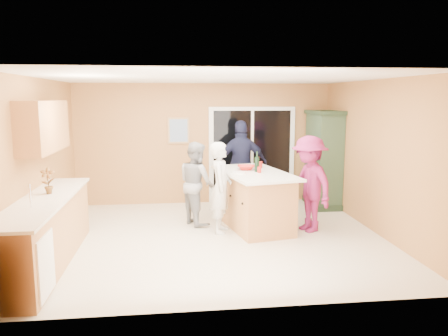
{
  "coord_description": "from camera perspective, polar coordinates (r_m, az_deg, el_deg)",
  "views": [
    {
      "loc": [
        -0.69,
        -6.93,
        2.29
      ],
      "look_at": [
        0.15,
        0.1,
        1.15
      ],
      "focal_mm": 35.0,
      "sensor_mm": 36.0,
      "label": 1
    }
  ],
  "objects": [
    {
      "name": "sliding_door",
      "position": [
        9.64,
        3.66,
        1.73
      ],
      "size": [
        1.9,
        0.07,
        2.1
      ],
      "color": "white",
      "rests_on": "floor"
    },
    {
      "name": "kitchen_island",
      "position": [
        7.82,
        3.94,
        -4.34
      ],
      "size": [
        1.39,
        2.07,
        1.0
      ],
      "rotation": [
        0.0,
        0.0,
        0.2
      ],
      "color": "#BF824A",
      "rests_on": "floor"
    },
    {
      "name": "left_cabinet_run",
      "position": [
        6.41,
        -22.67,
        -8.16
      ],
      "size": [
        0.65,
        3.05,
        1.24
      ],
      "color": "#BF824A",
      "rests_on": "floor"
    },
    {
      "name": "wall_left",
      "position": [
        7.3,
        -23.13,
        0.61
      ],
      "size": [
        0.1,
        5.0,
        2.6
      ],
      "primitive_type": "cube",
      "color": "tan",
      "rests_on": "ground"
    },
    {
      "name": "tumbler_near",
      "position": [
        8.13,
        4.74,
        0.42
      ],
      "size": [
        0.11,
        0.11,
        0.12
      ],
      "primitive_type": "cylinder",
      "rotation": [
        0.0,
        0.0,
        -0.39
      ],
      "color": "#B31B13",
      "rests_on": "kitchen_island"
    },
    {
      "name": "woman_white",
      "position": [
        7.44,
        -0.42,
        -2.58
      ],
      "size": [
        0.48,
        0.63,
        1.56
      ],
      "primitive_type": "imported",
      "rotation": [
        0.0,
        0.0,
        1.36
      ],
      "color": "silver",
      "rests_on": "floor"
    },
    {
      "name": "wine_bottle",
      "position": [
        7.71,
        4.31,
        0.55
      ],
      "size": [
        0.08,
        0.08,
        0.36
      ],
      "rotation": [
        0.0,
        0.0,
        -0.15
      ],
      "color": "black",
      "rests_on": "kitchen_island"
    },
    {
      "name": "woman_grey",
      "position": [
        7.97,
        -3.61,
        -1.97
      ],
      "size": [
        0.83,
        0.91,
        1.51
      ],
      "primitive_type": "imported",
      "rotation": [
        0.0,
        0.0,
        2.0
      ],
      "color": "gray",
      "rests_on": "floor"
    },
    {
      "name": "framed_picture",
      "position": [
        9.44,
        -5.96,
        4.9
      ],
      "size": [
        0.46,
        0.04,
        0.56
      ],
      "color": "#A88254",
      "rests_on": "wall_back"
    },
    {
      "name": "woman_navy",
      "position": [
        9.01,
        2.32,
        0.4
      ],
      "size": [
        1.08,
        0.46,
        1.84
      ],
      "primitive_type": "imported",
      "rotation": [
        0.0,
        0.0,
        3.15
      ],
      "color": "#1C1C3E",
      "rests_on": "floor"
    },
    {
      "name": "wall_front",
      "position": [
        4.59,
        1.97,
        -3.3
      ],
      "size": [
        5.5,
        0.1,
        2.6
      ],
      "primitive_type": "cube",
      "color": "tan",
      "rests_on": "ground"
    },
    {
      "name": "floor",
      "position": [
        7.33,
        -1.09,
        -9.06
      ],
      "size": [
        5.5,
        5.5,
        0.0
      ],
      "primitive_type": "plane",
      "color": "beige",
      "rests_on": "ground"
    },
    {
      "name": "wall_back",
      "position": [
        9.51,
        -2.61,
        3.16
      ],
      "size": [
        5.5,
        0.1,
        2.6
      ],
      "primitive_type": "cube",
      "color": "tan",
      "rests_on": "ground"
    },
    {
      "name": "tumbler_far",
      "position": [
        7.62,
        4.63,
        -0.23
      ],
      "size": [
        0.07,
        0.07,
        0.1
      ],
      "primitive_type": "cylinder",
      "rotation": [
        0.0,
        0.0,
        0.07
      ],
      "color": "#B31B13",
      "rests_on": "kitchen_island"
    },
    {
      "name": "ceiling",
      "position": [
        6.97,
        -1.15,
        11.69
      ],
      "size": [
        5.5,
        5.0,
        0.1
      ],
      "primitive_type": "cube",
      "color": "white",
      "rests_on": "wall_back"
    },
    {
      "name": "tulip_vase",
      "position": [
        6.66,
        -22.03,
        -1.56
      ],
      "size": [
        0.22,
        0.16,
        0.38
      ],
      "primitive_type": "imported",
      "rotation": [
        0.0,
        0.0,
        0.14
      ],
      "color": "#9F110F",
      "rests_on": "left_cabinet_run"
    },
    {
      "name": "white_plate",
      "position": [
        7.57,
        1.89,
        -0.6
      ],
      "size": [
        0.25,
        0.25,
        0.02
      ],
      "primitive_type": "cylinder",
      "rotation": [
        0.0,
        0.0,
        -0.06
      ],
      "color": "white",
      "rests_on": "kitchen_island"
    },
    {
      "name": "wall_right",
      "position": [
        7.8,
        19.43,
        1.33
      ],
      "size": [
        0.1,
        5.0,
        2.6
      ],
      "primitive_type": "cube",
      "color": "tan",
      "rests_on": "ground"
    },
    {
      "name": "serving_bowl",
      "position": [
        7.92,
        2.9,
        0.06
      ],
      "size": [
        0.35,
        0.35,
        0.08
      ],
      "primitive_type": "imported",
      "rotation": [
        0.0,
        0.0,
        -0.11
      ],
      "color": "#B31B13",
      "rests_on": "kitchen_island"
    },
    {
      "name": "woman_magenta",
      "position": [
        7.64,
        11.04,
        -2.06
      ],
      "size": [
        0.94,
        1.21,
        1.66
      ],
      "primitive_type": "imported",
      "rotation": [
        0.0,
        0.0,
        -1.23
      ],
      "color": "#7F1B50",
      "rests_on": "floor"
    },
    {
      "name": "upper_cabinets",
      "position": [
        7.0,
        -22.5,
        5.06
      ],
      "size": [
        0.35,
        1.6,
        0.75
      ],
      "primitive_type": "cube",
      "color": "#BF824A",
      "rests_on": "wall_left"
    },
    {
      "name": "green_hutch",
      "position": [
        9.47,
        12.88,
        1.02
      ],
      "size": [
        0.58,
        1.11,
        2.03
      ],
      "color": "#213522",
      "rests_on": "floor"
    }
  ]
}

